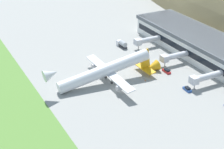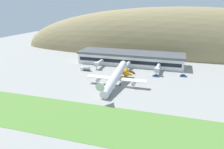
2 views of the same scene
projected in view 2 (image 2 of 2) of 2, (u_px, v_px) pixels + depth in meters
The scene contains 14 objects.
ground_plane at pixel (129, 87), 129.25m from camera, with size 451.20×451.20×0.00m, color gray.
grass_strip_foreground at pixel (104, 123), 89.62m from camera, with size 406.08×30.26×0.08m, color #568438.
hill_backdrop at pixel (178, 54), 215.25m from camera, with size 339.78×61.06×89.75m, color #8E7F56.
terminal_building at pixel (130, 57), 177.36m from camera, with size 84.78×22.49×9.86m.
jetway_0 at pixel (99, 63), 166.88m from camera, with size 3.38×14.14×5.43m.
jetway_1 at pixel (127, 65), 160.68m from camera, with size 3.38×13.90×5.43m.
jetway_2 at pixel (158, 68), 153.51m from camera, with size 3.38×15.51×5.43m.
cargo_airplane at pixel (115, 78), 129.15m from camera, with size 36.73×51.76×12.90m.
service_car_0 at pixel (132, 73), 153.92m from camera, with size 4.64×1.87×1.57m.
service_car_1 at pixel (122, 72), 154.83m from camera, with size 3.91×1.80×1.61m.
service_car_2 at pixel (183, 76), 147.24m from camera, with size 4.69×2.23×1.59m.
service_car_3 at pixel (156, 76), 147.11m from camera, with size 4.22×1.95×1.56m.
fuel_truck at pixel (86, 69), 160.45m from camera, with size 7.12×2.63×3.37m.
traffic_cone_0 at pixel (131, 79), 142.24m from camera, with size 0.52×0.52×0.58m.
Camera 2 is at (26.64, -118.24, 46.54)m, focal length 35.00 mm.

